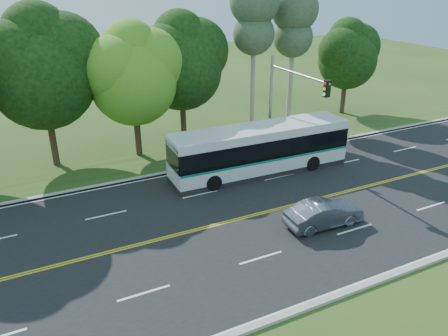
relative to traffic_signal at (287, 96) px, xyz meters
name	(u,v)px	position (x,y,z in m)	size (l,w,h in m)	color
ground	(235,220)	(-6.49, -5.40, -4.67)	(120.00, 120.00, 0.00)	#284717
road	(235,220)	(-6.49, -5.40, -4.66)	(60.00, 14.00, 0.02)	black
curb_north	(185,169)	(-6.49, 1.75, -4.60)	(60.00, 0.30, 0.15)	#A5A195
curb_south	(319,303)	(-6.49, -12.55, -4.60)	(60.00, 0.30, 0.15)	#A5A195
grass_verge	(176,160)	(-6.49, 3.60, -4.62)	(60.00, 4.00, 0.10)	#284717
lane_markings	(234,220)	(-6.59, -5.40, -4.65)	(57.60, 13.82, 0.00)	gold
tree_row	(79,61)	(-11.65, 6.73, 2.06)	(44.70, 9.10, 13.84)	black
bougainvillea_hedge	(271,139)	(0.69, 2.75, -3.95)	(9.50, 2.25, 1.50)	maroon
traffic_signal	(287,96)	(0.00, 0.00, 0.00)	(0.42, 6.10, 7.00)	gray
transit_bus	(260,150)	(-2.26, -0.68, -3.12)	(11.88, 2.84, 3.09)	silver
sedan	(324,214)	(-2.69, -7.86, -3.97)	(1.44, 4.13, 1.36)	slate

